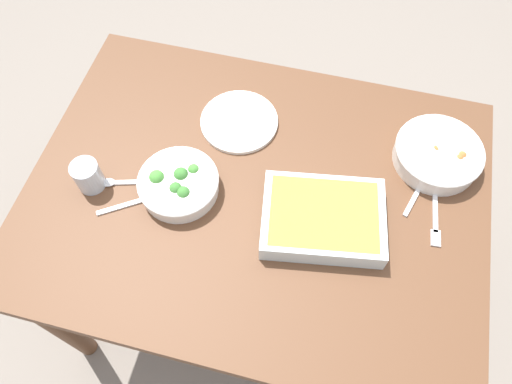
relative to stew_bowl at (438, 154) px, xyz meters
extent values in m
plane|color=slate|center=(0.45, 0.21, -0.77)|extent=(6.00, 6.00, 0.00)
cube|color=brown|center=(0.45, 0.21, -0.05)|extent=(1.20, 0.90, 0.04)
cylinder|color=brown|center=(-0.09, -0.18, -0.42)|extent=(0.06, 0.06, 0.70)
cylinder|color=brown|center=(0.99, -0.18, -0.42)|extent=(0.06, 0.06, 0.70)
cylinder|color=brown|center=(0.99, 0.60, -0.42)|extent=(0.06, 0.06, 0.70)
cylinder|color=silver|center=(0.00, 0.00, 0.00)|extent=(0.23, 0.23, 0.05)
torus|color=silver|center=(0.00, 0.00, 0.02)|extent=(0.23, 0.23, 0.01)
cylinder|color=olive|center=(0.00, 0.00, 0.00)|extent=(0.19, 0.19, 0.03)
sphere|color=#C66633|center=(0.01, 0.00, 0.02)|extent=(0.02, 0.02, 0.02)
sphere|color=silver|center=(0.01, 0.00, 0.02)|extent=(0.02, 0.02, 0.02)
sphere|color=#C66633|center=(-0.05, 0.01, 0.02)|extent=(0.02, 0.02, 0.02)
sphere|color=#C66633|center=(-0.01, -0.01, 0.02)|extent=(0.01, 0.01, 0.01)
sphere|color=#C66633|center=(-0.06, 0.00, 0.02)|extent=(0.02, 0.02, 0.02)
cylinder|color=silver|center=(0.64, 0.26, -0.01)|extent=(0.20, 0.20, 0.05)
torus|color=silver|center=(0.64, 0.26, 0.01)|extent=(0.21, 0.21, 0.01)
cylinder|color=#8CB272|center=(0.64, 0.26, 0.00)|extent=(0.17, 0.17, 0.02)
sphere|color=#478C38|center=(0.70, 0.26, 0.02)|extent=(0.04, 0.04, 0.04)
sphere|color=#478C38|center=(0.61, 0.21, 0.01)|extent=(0.03, 0.03, 0.03)
sphere|color=#3D7A33|center=(0.64, 0.24, 0.01)|extent=(0.02, 0.02, 0.02)
sphere|color=#3D7A33|center=(0.64, 0.24, 0.02)|extent=(0.04, 0.04, 0.04)
sphere|color=#3D7A33|center=(0.64, 0.28, 0.01)|extent=(0.03, 0.03, 0.03)
sphere|color=#3D7A33|center=(0.62, 0.29, 0.02)|extent=(0.03, 0.03, 0.03)
cube|color=silver|center=(0.26, 0.26, 0.00)|extent=(0.33, 0.27, 0.06)
cube|color=gold|center=(0.26, 0.26, 0.01)|extent=(0.29, 0.23, 0.04)
cylinder|color=#B2BCC6|center=(0.87, 0.30, 0.01)|extent=(0.07, 0.07, 0.08)
cylinder|color=black|center=(0.87, 0.30, 0.00)|extent=(0.06, 0.06, 0.05)
cylinder|color=white|center=(0.55, 0.01, -0.03)|extent=(0.22, 0.22, 0.01)
cube|color=silver|center=(0.04, 0.12, -0.03)|extent=(0.05, 0.14, 0.01)
ellipsoid|color=silver|center=(0.01, 0.04, -0.03)|extent=(0.04, 0.05, 0.01)
cube|color=silver|center=(0.77, 0.34, -0.03)|extent=(0.12, 0.09, 0.01)
ellipsoid|color=silver|center=(0.70, 0.29, -0.03)|extent=(0.05, 0.04, 0.01)
cube|color=silver|center=(0.75, 0.26, -0.03)|extent=(0.14, 0.05, 0.01)
ellipsoid|color=silver|center=(0.83, 0.29, -0.03)|extent=(0.05, 0.04, 0.01)
cube|color=silver|center=(-0.01, 0.15, -0.03)|extent=(0.02, 0.14, 0.01)
cube|color=silver|center=(-0.02, 0.23, -0.03)|extent=(0.03, 0.05, 0.01)
camera|label=1|loc=(0.30, 0.81, 1.08)|focal=33.96mm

